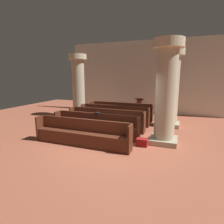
% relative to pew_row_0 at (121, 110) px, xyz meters
% --- Properties ---
extents(ground_plane, '(19.20, 19.20, 0.00)m').
position_rel_pew_row_0_xyz_m(ground_plane, '(0.80, -3.75, -0.48)').
color(ground_plane, '#AD5B42').
extents(back_wall, '(10.00, 0.16, 4.50)m').
position_rel_pew_row_0_xyz_m(back_wall, '(0.80, 2.33, 1.77)').
color(back_wall, silver).
rests_on(back_wall, ground).
extents(pew_row_0, '(3.51, 0.46, 0.90)m').
position_rel_pew_row_0_xyz_m(pew_row_0, '(0.00, 0.00, 0.00)').
color(pew_row_0, '#562819').
rests_on(pew_row_0, ground).
extents(pew_row_1, '(3.51, 0.46, 0.90)m').
position_rel_pew_row_0_xyz_m(pew_row_1, '(0.00, -1.07, 0.00)').
color(pew_row_1, '#562819').
rests_on(pew_row_1, ground).
extents(pew_row_2, '(3.51, 0.47, 0.90)m').
position_rel_pew_row_0_xyz_m(pew_row_2, '(0.00, -2.14, 0.00)').
color(pew_row_2, '#562819').
rests_on(pew_row_2, ground).
extents(pew_row_3, '(3.51, 0.46, 0.90)m').
position_rel_pew_row_0_xyz_m(pew_row_3, '(0.00, -3.21, 0.00)').
color(pew_row_3, '#562819').
rests_on(pew_row_3, ground).
extents(pew_row_4, '(3.51, 0.46, 0.90)m').
position_rel_pew_row_0_xyz_m(pew_row_4, '(0.00, -4.28, 0.00)').
color(pew_row_4, '#562819').
rests_on(pew_row_4, ground).
extents(pillar_aisle_side, '(1.02, 1.02, 3.55)m').
position_rel_pew_row_0_xyz_m(pillar_aisle_side, '(2.60, -0.57, 1.36)').
color(pillar_aisle_side, tan).
rests_on(pillar_aisle_side, ground).
extents(pillar_far_side, '(1.02, 1.02, 3.55)m').
position_rel_pew_row_0_xyz_m(pillar_far_side, '(-2.55, -0.17, 1.36)').
color(pillar_far_side, tan).
rests_on(pillar_far_side, ground).
extents(pillar_aisle_rear, '(1.02, 1.02, 3.55)m').
position_rel_pew_row_0_xyz_m(pillar_aisle_rear, '(2.60, -3.00, 1.36)').
color(pillar_aisle_rear, tan).
rests_on(pillar_aisle_rear, ground).
extents(lectern, '(0.48, 0.45, 1.08)m').
position_rel_pew_row_0_xyz_m(lectern, '(0.76, 1.18, -0.03)').
color(lectern, '#562B1A').
rests_on(lectern, ground).
extents(hymn_book, '(0.15, 0.22, 0.03)m').
position_rel_pew_row_0_xyz_m(hymn_book, '(0.01, -3.02, 0.43)').
color(hymn_book, black).
rests_on(hymn_book, pew_row_3).
extents(kneeler_box_red, '(0.37, 0.27, 0.26)m').
position_rel_pew_row_0_xyz_m(kneeler_box_red, '(1.96, -3.60, -0.35)').
color(kneeler_box_red, maroon).
rests_on(kneeler_box_red, ground).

